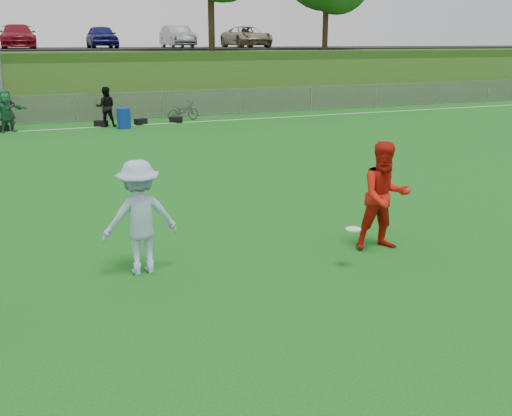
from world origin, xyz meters
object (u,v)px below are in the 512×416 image
player_blue (140,218)px  recycling_bin (124,118)px  player_red_center (385,196)px  frisbee (353,229)px  bicycle (183,111)px

player_blue → recycling_bin: player_blue is taller
player_red_center → player_blue: size_ratio=1.05×
frisbee → recycling_bin: size_ratio=0.29×
player_red_center → player_blue: player_red_center is taller
player_red_center → frisbee: bearing=-139.2°
player_blue → frisbee: 3.38m
player_red_center → bicycle: 17.88m
player_blue → bicycle: (5.37, 17.32, -0.49)m
frisbee → recycling_bin: recycling_bin is taller
frisbee → player_blue: bearing=161.0°
player_red_center → recycling_bin: size_ratio=2.23×
player_blue → frisbee: player_blue is taller
player_blue → recycling_bin: (2.41, 15.84, -0.48)m
recycling_bin → bicycle: 3.31m
player_red_center → recycling_bin: bearing=105.8°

